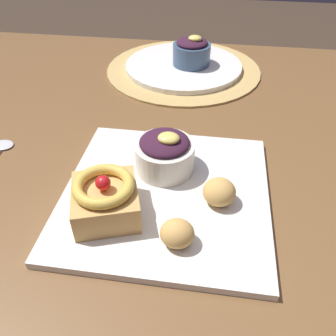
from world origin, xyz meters
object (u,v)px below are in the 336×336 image
berry_ramekin (165,153)px  back_plate (183,66)px  fritter_middle (177,233)px  back_ramekin (192,52)px  fritter_front (219,192)px  front_plate (166,194)px  cake_slice (105,198)px

berry_ramekin → back_plate: size_ratio=0.33×
fritter_middle → back_ramekin: 0.55m
fritter_middle → back_plate: fritter_middle is taller
fritter_front → berry_ramekin: bearing=144.1°
fritter_front → fritter_middle: size_ratio=1.07×
front_plate → fritter_front: fritter_front is taller
fritter_front → back_ramekin: (-0.08, 0.46, 0.02)m
back_plate → front_plate: bearing=-86.9°
back_plate → fritter_front: bearing=-77.6°
cake_slice → back_plate: size_ratio=0.39×
front_plate → fritter_front: bearing=-8.4°
front_plate → berry_ramekin: bearing=100.9°
fritter_middle → back_plate: size_ratio=0.15×
fritter_front → back_plate: (-0.10, 0.47, -0.02)m
back_plate → fritter_middle: bearing=-84.5°
back_plate → back_ramekin: back_ramekin is taller
back_plate → back_ramekin: size_ratio=3.16×
cake_slice → back_ramekin: (0.07, 0.51, 0.01)m
fritter_front → cake_slice: bearing=-163.4°
cake_slice → back_plate: bearing=84.4°
berry_ramekin → back_ramekin: (0.00, 0.40, 0.01)m
cake_slice → fritter_front: bearing=16.6°
back_plate → back_ramekin: bearing=-2.9°
fritter_front → back_ramekin: bearing=100.2°
berry_ramekin → front_plate: bearing=-79.1°
berry_ramekin → fritter_middle: size_ratio=2.14×
front_plate → berry_ramekin: size_ratio=3.21×
cake_slice → fritter_middle: cake_slice is taller
fritter_front → back_ramekin: 0.47m
cake_slice → fritter_front: cake_slice is taller
cake_slice → fritter_front: size_ratio=2.41×
berry_ramekin → back_plate: berry_ramekin is taller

